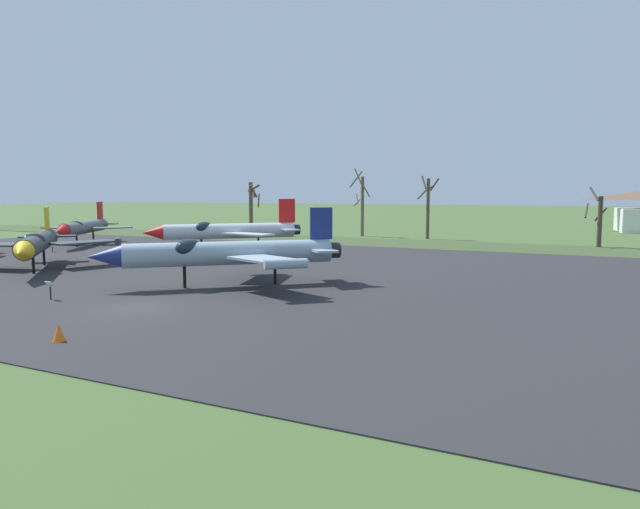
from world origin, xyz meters
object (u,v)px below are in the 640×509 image
(jet_fighter_front_left, at_px, (226,231))
(info_placard_rear_right, at_px, (52,247))
(info_placard_front_left, at_px, (130,252))
(jet_fighter_rear_right, at_px, (83,227))
(jet_fighter_front_right, at_px, (37,243))
(jet_fighter_rear_center, at_px, (226,253))
(traffic_cone, at_px, (59,333))
(info_placard_rear_center, at_px, (50,288))

(jet_fighter_front_left, xyz_separation_m, info_placard_rear_right, (-15.99, -8.29, -1.66))
(info_placard_front_left, height_order, jet_fighter_rear_right, jet_fighter_rear_right)
(jet_fighter_front_right, relative_size, jet_fighter_rear_center, 0.98)
(info_placard_front_left, bearing_deg, traffic_cone, -50.14)
(jet_fighter_rear_right, bearing_deg, traffic_cone, -42.33)
(jet_fighter_rear_center, relative_size, info_placard_rear_center, 12.36)
(traffic_cone, bearing_deg, jet_fighter_rear_right, 137.67)
(jet_fighter_front_right, xyz_separation_m, jet_fighter_rear_right, (-14.91, 17.53, -0.02))
(info_placard_rear_right, xyz_separation_m, traffic_cone, (31.55, -24.84, -0.24))
(jet_fighter_front_right, bearing_deg, jet_fighter_front_left, 74.53)
(jet_fighter_front_left, height_order, jet_fighter_front_right, jet_fighter_front_left)
(jet_fighter_rear_center, distance_m, traffic_cone, 15.09)
(info_placard_front_left, distance_m, jet_fighter_front_right, 10.25)
(jet_fighter_front_left, height_order, info_placard_rear_center, jet_fighter_front_left)
(jet_fighter_front_left, distance_m, info_placard_front_left, 9.87)
(info_placard_rear_center, bearing_deg, info_placard_rear_right, 141.27)
(jet_fighter_rear_center, xyz_separation_m, traffic_cone, (2.34, -14.79, -1.87))
(info_placard_rear_center, bearing_deg, jet_fighter_front_right, 144.98)
(jet_fighter_rear_right, xyz_separation_m, info_placard_rear_right, (3.98, -7.53, -1.55))
(info_placard_rear_center, height_order, info_placard_rear_right, info_placard_rear_center)
(info_placard_front_left, height_order, traffic_cone, info_placard_front_left)
(jet_fighter_front_right, xyz_separation_m, info_placard_rear_right, (-10.93, 10.00, -1.56))
(jet_fighter_front_left, height_order, jet_fighter_rear_right, jet_fighter_front_left)
(jet_fighter_front_left, xyz_separation_m, traffic_cone, (15.57, -33.12, -1.90))
(info_placard_rear_right, relative_size, traffic_cone, 1.26)
(info_placard_front_left, bearing_deg, jet_fighter_front_left, 57.14)
(info_placard_rear_center, bearing_deg, jet_fighter_front_left, 104.83)
(info_placard_rear_center, bearing_deg, info_placard_front_left, 123.57)
(jet_fighter_rear_center, relative_size, info_placard_rear_right, 13.78)
(jet_fighter_front_left, height_order, info_placard_rear_right, jet_fighter_front_left)
(info_placard_rear_right, bearing_deg, traffic_cone, -38.21)
(jet_fighter_rear_right, bearing_deg, info_placard_rear_right, -62.12)
(info_placard_front_left, height_order, jet_fighter_rear_center, jet_fighter_rear_center)
(jet_fighter_front_right, relative_size, jet_fighter_rear_right, 0.92)
(info_placard_front_left, height_order, info_placard_rear_right, info_placard_rear_right)
(jet_fighter_front_left, bearing_deg, jet_fighter_front_right, -105.47)
(info_placard_front_left, bearing_deg, jet_fighter_rear_center, -28.81)
(jet_fighter_front_left, height_order, info_placard_front_left, jet_fighter_front_left)
(jet_fighter_rear_center, height_order, info_placard_rear_right, jet_fighter_rear_center)
(jet_fighter_rear_right, relative_size, info_placard_rear_right, 14.63)
(jet_fighter_front_left, distance_m, traffic_cone, 36.65)
(jet_fighter_rear_right, distance_m, info_placard_rear_right, 8.66)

